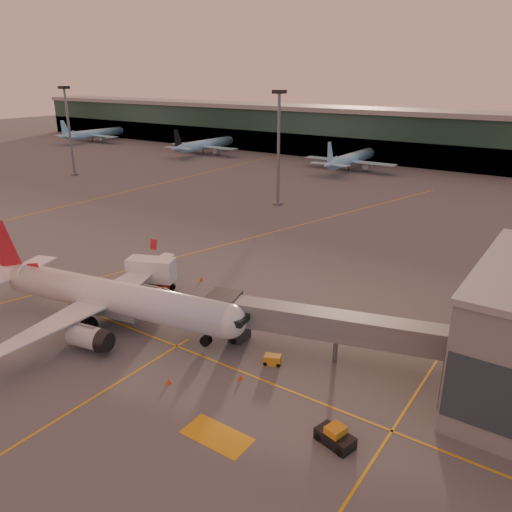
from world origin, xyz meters
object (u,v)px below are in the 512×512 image
Objects in this scene: main_airplane at (107,297)px; gpu_cart at (273,360)px; pushback_tug at (335,437)px; catering_truck at (152,274)px.

gpu_cart is (21.28, 3.81, -3.18)m from main_airplane.
main_airplane reaches higher than gpu_cart.
pushback_tug is at bearing -55.69° from gpu_cart.
pushback_tug is at bearing -16.70° from main_airplane.
gpu_cart is at bearing -0.44° from main_airplane.
gpu_cart is at bearing -37.11° from catering_truck.
main_airplane is 18.21× the size of gpu_cart.
main_airplane is 5.33× the size of catering_truck.
catering_truck is at bearing 93.52° from main_airplane.
catering_truck is 1.96× the size of pushback_tug.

